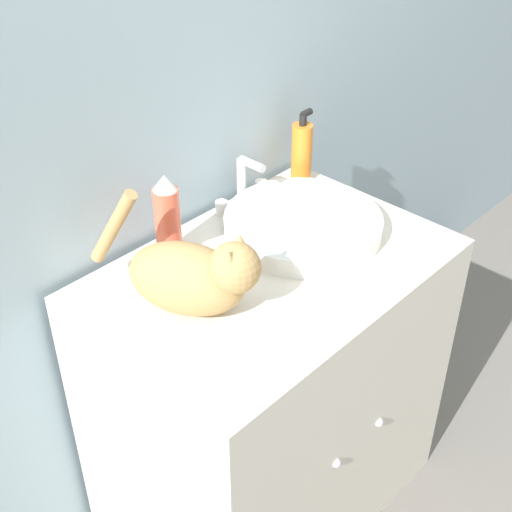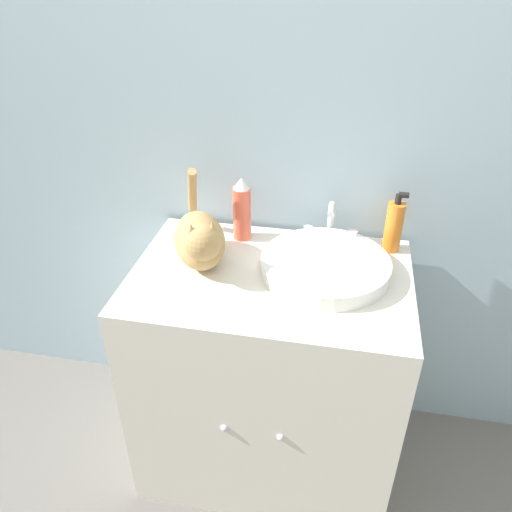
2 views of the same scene
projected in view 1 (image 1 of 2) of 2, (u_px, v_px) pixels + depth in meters
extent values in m
cube|color=#9EB7C6|center=(164.00, 48.00, 1.56)|extent=(6.00, 0.05, 2.50)
cube|color=silver|center=(270.00, 394.00, 1.86)|extent=(0.84, 0.56, 0.82)
sphere|color=silver|center=(337.00, 464.00, 1.63)|extent=(0.02, 0.02, 0.02)
sphere|color=silver|center=(380.00, 423.00, 1.72)|extent=(0.02, 0.02, 0.02)
cylinder|color=white|center=(303.00, 224.00, 1.73)|extent=(0.38, 0.38, 0.05)
cylinder|color=silver|center=(242.00, 181.00, 1.82)|extent=(0.02, 0.02, 0.13)
cylinder|color=silver|center=(252.00, 164.00, 1.76)|extent=(0.02, 0.07, 0.02)
cylinder|color=white|center=(222.00, 208.00, 1.80)|extent=(0.03, 0.03, 0.03)
cylinder|color=white|center=(261.00, 187.00, 1.89)|extent=(0.03, 0.03, 0.03)
ellipsoid|color=tan|center=(186.00, 278.00, 1.46)|extent=(0.24, 0.29, 0.15)
sphere|color=tan|center=(235.00, 268.00, 1.40)|extent=(0.14, 0.14, 0.11)
cone|color=tan|center=(229.00, 258.00, 1.35)|extent=(0.05, 0.05, 0.04)
cone|color=tan|center=(240.00, 242.00, 1.40)|extent=(0.05, 0.05, 0.04)
cylinder|color=tan|center=(113.00, 227.00, 1.46)|extent=(0.08, 0.13, 0.19)
cylinder|color=orange|center=(302.00, 153.00, 1.91)|extent=(0.06, 0.06, 0.16)
cylinder|color=black|center=(303.00, 120.00, 1.85)|extent=(0.02, 0.02, 0.03)
cylinder|color=black|center=(307.00, 113.00, 1.85)|extent=(0.03, 0.02, 0.02)
cylinder|color=#EF6047|center=(168.00, 224.00, 1.61)|extent=(0.06, 0.06, 0.18)
cone|color=white|center=(164.00, 182.00, 1.54)|extent=(0.05, 0.05, 0.04)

